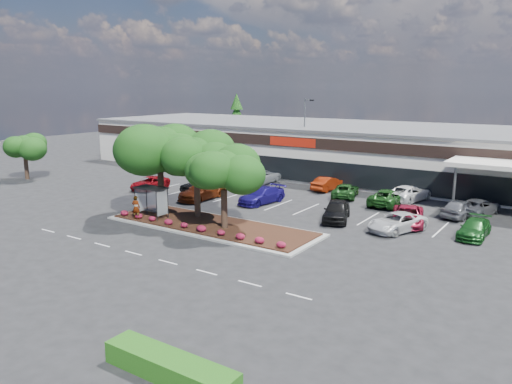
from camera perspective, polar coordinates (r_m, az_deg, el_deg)
The scene contains 30 objects.
ground at distance 36.19m, azimuth -6.56°, elevation -5.93°, with size 160.00×160.00×0.00m, color black.
retail_store at distance 64.56m, azimuth 13.31°, elevation 4.61°, with size 80.40×25.20×6.25m.
landscape_island at distance 40.32m, azimuth -5.05°, elevation -3.83°, with size 18.00×6.00×0.26m.
lane_markings at distance 44.38m, azimuth 2.04°, elevation -2.47°, with size 33.12×20.06×0.01m.
shrub_row at distance 38.67m, azimuth -7.02°, elevation -3.97°, with size 17.00×0.80×0.50m, color maroon, non-canonical shape.
bus_shelter at distance 42.66m, azimuth -11.77°, elevation -0.14°, with size 2.75×1.55×2.59m.
island_tree_west at distance 43.74m, azimuth -10.89°, elevation 2.72°, with size 7.20×7.20×7.89m, color #193E13, non-canonical shape.
island_tree_mid at distance 41.94m, azimuth -6.79°, elevation 2.07°, with size 6.60×6.60×7.32m, color #193E13, non-canonical shape.
island_tree_east at distance 38.39m, azimuth -3.68°, elevation 0.59°, with size 5.80×5.80×6.50m, color #193E13, non-canonical shape.
hedge_south_east at distance 20.68m, azimuth -9.78°, elevation -19.15°, with size 6.00×1.30×0.90m, color #1C4B0F.
tree_west_far at distance 66.49m, azimuth -24.87°, elevation 3.72°, with size 4.80×4.80×5.61m, color #193E13, non-canonical shape.
conifer_north_west at distance 89.39m, azimuth -2.22°, elevation 8.08°, with size 4.40×4.40×10.00m, color #193E13.
person_waiting at distance 42.54m, azimuth -13.54°, elevation -1.72°, with size 0.72×0.47×1.98m, color #594C47.
light_pole at distance 61.84m, azimuth 5.62°, elevation 5.61°, with size 1.39×0.84×9.66m.
car_0 at distance 55.85m, azimuth -12.04°, elevation 1.00°, with size 2.30×4.98×1.38m, color maroon.
car_1 at distance 53.97m, azimuth -6.40°, elevation 0.92°, with size 1.88×4.67×1.59m, color black.
car_2 at distance 50.11m, azimuth -6.19°, elevation 0.10°, with size 2.31×5.68×1.65m, color #67240C.
car_3 at distance 48.07m, azimuth 0.65°, elevation -0.39°, with size 2.18×5.37×1.56m, color navy.
car_5 at distance 42.45m, azimuth 9.19°, elevation -2.11°, with size 2.02×5.02×1.71m, color black.
car_6 at distance 42.49m, azimuth 16.94°, elevation -2.62°, with size 2.49×5.40×1.50m, color maroon.
car_7 at distance 40.38m, azimuth 15.81°, elevation -3.35°, with size 2.38×5.17×1.44m, color silver.
car_8 at distance 40.79m, azimuth 23.69°, elevation -3.84°, with size 1.88×4.61×1.34m, color #174E1A.
car_9 at distance 59.30m, azimuth -2.91°, elevation 1.93°, with size 1.56×4.48×1.48m, color #4C4C53.
car_10 at distance 58.06m, azimuth 0.64°, elevation 1.80°, with size 2.69×5.84×1.62m, color #A5ABB0.
car_11 at distance 54.65m, azimuth 8.25°, elevation 0.97°, with size 1.60×4.58×1.51m, color maroon.
car_12 at distance 51.60m, azimuth 10.19°, elevation 0.18°, with size 2.29×4.97×1.38m, color #1A4417.
car_13 at distance 48.91m, azimuth 14.83°, elevation -0.59°, with size 2.57×5.57×1.55m, color #194817.
car_14 at distance 51.28m, azimuth 17.03°, elevation -0.13°, with size 2.60×5.65×1.57m, color white.
car_15 at distance 47.89m, azimuth 24.03°, elevation -1.56°, with size 2.40×5.20×1.45m, color #5C5D63.
car_16 at distance 46.46m, azimuth 22.31°, elevation -1.72°, with size 1.88×4.67×1.59m, color slate.
Camera 1 is at (22.46, -26.13, 11.08)m, focal length 35.00 mm.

